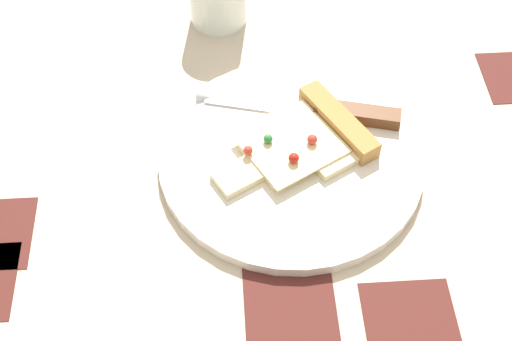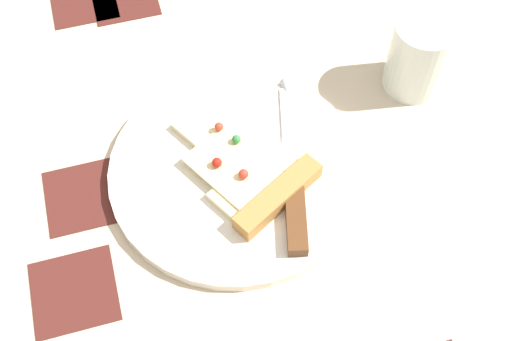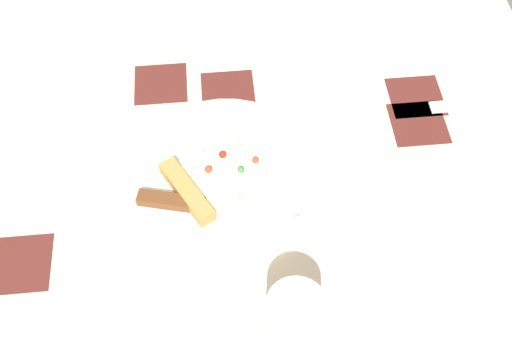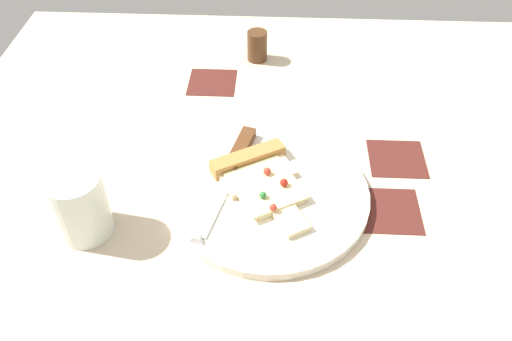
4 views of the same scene
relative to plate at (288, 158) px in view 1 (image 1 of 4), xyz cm
name	(u,v)px [view 1 (image 1 of 4)]	position (x,y,z in cm)	size (l,w,h in cm)	color
ground_plane	(291,175)	(-0.36, 0.73, -2.23)	(113.49, 113.49, 3.00)	#C6B293
plate	(288,158)	(0.00, 0.00, 0.00)	(29.86, 29.86, 1.47)	silver
pizza_slice	(307,140)	(-2.25, -1.27, 1.53)	(18.98, 15.39, 2.47)	beige
knife	(318,110)	(-4.00, -5.91, 1.34)	(23.78, 7.93, 2.45)	silver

